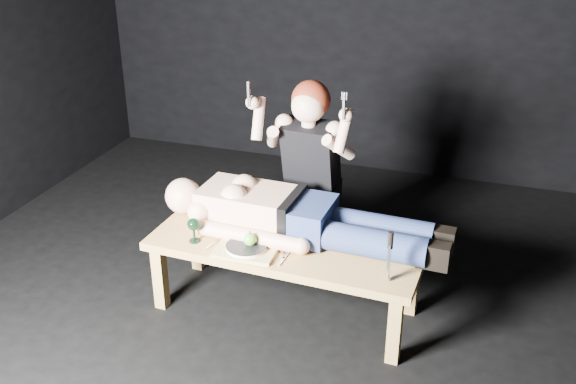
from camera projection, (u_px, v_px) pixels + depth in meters
The scene contains 12 objects.
ground at pixel (290, 336), 3.68m from camera, with size 5.00×5.00×0.00m, color black.
table at pixel (285, 277), 3.82m from camera, with size 1.55×0.58×0.45m, color #A98347.
lying_man at pixel (302, 213), 3.75m from camera, with size 1.68×0.51×0.29m, color #E7AF8F, non-canonical shape.
kneeling_woman at pixel (315, 172), 4.13m from camera, with size 0.69×0.78×1.30m, color black, non-canonical shape.
serving_tray at pixel (246, 250), 3.64m from camera, with size 0.34×0.24×0.02m, color tan.
plate at pixel (246, 247), 3.63m from camera, with size 0.23×0.23×0.02m, color white.
apple at pixel (250, 239), 3.61m from camera, with size 0.07×0.07×0.07m, color green.
goblet at pixel (194, 230), 3.71m from camera, with size 0.07×0.07×0.15m, color black, non-canonical shape.
fork_flat at pixel (214, 243), 3.71m from camera, with size 0.01×0.16×0.01m, color #B2B2B7.
knife_flat at pixel (284, 258), 3.57m from camera, with size 0.01×0.16×0.01m, color #B2B2B7.
spoon_flat at pixel (282, 251), 3.63m from camera, with size 0.01×0.16×0.01m, color #B2B2B7.
carving_knife at pixel (389, 257), 3.32m from camera, with size 0.04×0.04×0.28m, color #B2B2B7, non-canonical shape.
Camera 1 is at (0.92, -2.83, 2.31)m, focal length 40.94 mm.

